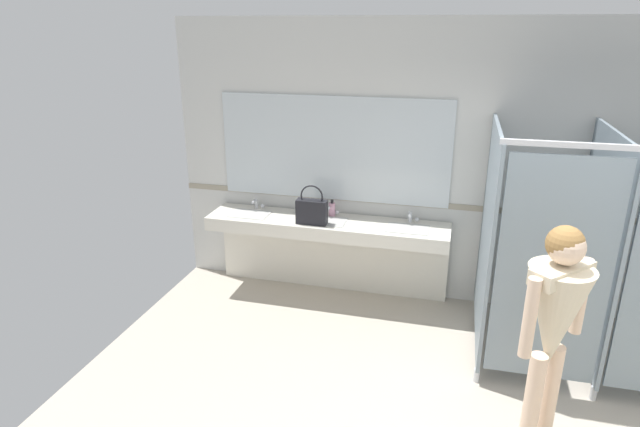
% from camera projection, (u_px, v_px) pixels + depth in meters
% --- Properties ---
extents(wall_back, '(7.75, 0.12, 2.89)m').
position_uv_depth(wall_back, '(551.00, 173.00, 5.17)').
color(wall_back, silver).
rests_on(wall_back, ground_plane).
extents(wall_back_tile_band, '(7.75, 0.01, 0.06)m').
position_uv_depth(wall_back_tile_band, '(546.00, 214.00, 5.24)').
color(wall_back_tile_band, '#9E937F').
rests_on(wall_back_tile_band, wall_back).
extents(vanity_counter, '(2.54, 0.53, 0.99)m').
position_uv_depth(vanity_counter, '(328.00, 239.00, 5.72)').
color(vanity_counter, silver).
rests_on(vanity_counter, ground_plane).
extents(mirror_panel, '(2.44, 0.02, 1.10)m').
position_uv_depth(mirror_panel, '(333.00, 149.00, 5.58)').
color(mirror_panel, silver).
rests_on(mirror_panel, wall_back).
extents(bathroom_stalls, '(1.85, 1.45, 2.06)m').
position_uv_depth(bathroom_stalls, '(603.00, 252.00, 4.31)').
color(bathroom_stalls, gray).
rests_on(bathroom_stalls, ground_plane).
extents(person_standing, '(0.57, 0.57, 1.69)m').
position_uv_depth(person_standing, '(554.00, 318.00, 3.35)').
color(person_standing, beige).
rests_on(person_standing, ground_plane).
extents(handbag, '(0.32, 0.12, 0.41)m').
position_uv_depth(handbag, '(312.00, 211.00, 5.43)').
color(handbag, black).
rests_on(handbag, vanity_counter).
extents(soap_dispenser, '(0.07, 0.07, 0.18)m').
position_uv_depth(soap_dispenser, '(332.00, 209.00, 5.68)').
color(soap_dispenser, '#D899B2').
rests_on(soap_dispenser, vanity_counter).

